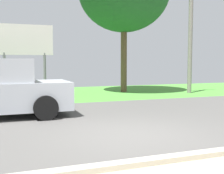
{
  "coord_description": "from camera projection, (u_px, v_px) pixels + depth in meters",
  "views": [
    {
      "loc": [
        -2.98,
        -6.5,
        1.78
      ],
      "look_at": [
        -0.17,
        1.0,
        1.1
      ],
      "focal_mm": 47.71,
      "sensor_mm": 36.0,
      "label": 1
    }
  ],
  "objects": [
    {
      "name": "ground_plane",
      "position": [
        97.0,
        116.0,
        10.01
      ],
      "size": [
        40.0,
        22.0,
        0.2
      ],
      "color": "#565451"
    },
    {
      "name": "utility_pole",
      "position": [
        190.0,
        36.0,
        16.84
      ],
      "size": [
        1.8,
        0.24,
        6.1
      ],
      "color": "gray",
      "rests_on": "ground_plane"
    },
    {
      "name": "roadside_billboard",
      "position": [
        24.0,
        45.0,
        13.7
      ],
      "size": [
        2.6,
        0.12,
        3.5
      ],
      "color": "slate",
      "rests_on": "ground_plane"
    }
  ]
}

